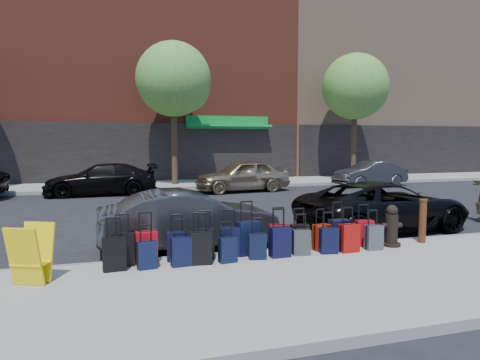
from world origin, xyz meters
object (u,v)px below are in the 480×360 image
object	(u,v)px
fire_hydrant	(391,227)
car_far_1	(101,179)
car_near_1	(190,219)
car_far_3	(370,174)
car_near_2	(384,206)
tree_right	(357,89)
bollard	(423,220)
suitcase_front_5	(248,238)
car_far_2	(242,176)
display_rack	(31,255)
tree_center	(176,81)

from	to	relation	value
fire_hydrant	car_far_1	size ratio (longest dim) A/B	0.18
car_near_1	car_far_3	distance (m)	15.43
fire_hydrant	car_near_2	bearing A→B (deg)	67.31
tree_right	car_near_1	size ratio (longest dim) A/B	1.83
bollard	car_far_1	size ratio (longest dim) A/B	0.20
tree_right	suitcase_front_5	size ratio (longest dim) A/B	6.80
bollard	car_near_1	bearing A→B (deg)	162.47
car_near_2	car_far_2	xyz separation A→B (m)	(-1.05, 9.53, 0.10)
display_rack	car_far_3	xyz separation A→B (m)	(14.32, 12.44, 0.04)
suitcase_front_5	car_near_2	bearing A→B (deg)	12.90
car_near_2	car_far_1	xyz separation A→B (m)	(-7.41, 10.04, 0.04)
car_far_3	car_near_2	bearing A→B (deg)	-38.56
tree_center	suitcase_front_5	distance (m)	15.11
fire_hydrant	car_near_2	world-z (taller)	car_near_2
tree_center	suitcase_front_5	world-z (taller)	tree_center
tree_center	display_rack	distance (m)	16.31
fire_hydrant	suitcase_front_5	bearing A→B (deg)	-174.95
car_far_2	car_far_3	size ratio (longest dim) A/B	1.11
fire_hydrant	car_near_1	bearing A→B (deg)	166.85
car_near_1	car_near_2	bearing A→B (deg)	-88.37
car_far_2	car_far_1	bearing A→B (deg)	-100.31
car_far_3	suitcase_front_5	bearing A→B (deg)	-48.61
suitcase_front_5	car_near_1	world-z (taller)	car_near_1
display_rack	car_far_1	size ratio (longest dim) A/B	0.20
tree_center	suitcase_front_5	xyz separation A→B (m)	(-0.69, -14.27, -4.93)
bollard	car_near_1	world-z (taller)	car_near_1
display_rack	car_far_2	world-z (taller)	car_far_2
tree_right	car_near_1	bearing A→B (deg)	-133.30
bollard	car_near_2	world-z (taller)	car_near_2
tree_right	car_far_3	world-z (taller)	tree_right
fire_hydrant	display_rack	size ratio (longest dim) A/B	0.94
tree_right	bollard	size ratio (longest dim) A/B	7.51
display_rack	car_near_2	bearing A→B (deg)	41.00
car_far_1	suitcase_front_5	bearing A→B (deg)	14.06
car_near_2	car_far_1	size ratio (longest dim) A/B	0.99
fire_hydrant	tree_right	bearing A→B (deg)	69.34
suitcase_front_5	bollard	xyz separation A→B (m)	(4.00, -0.13, 0.16)
suitcase_front_5	fire_hydrant	bearing A→B (deg)	-12.97
suitcase_front_5	display_rack	distance (m)	3.85
fire_hydrant	car_far_3	xyz separation A→B (m)	(7.37, 11.95, 0.10)
tree_right	car_far_1	world-z (taller)	tree_right
suitcase_front_5	car_near_2	size ratio (longest dim) A/B	0.23
tree_right	suitcase_front_5	xyz separation A→B (m)	(-11.19, -14.27, -4.93)
tree_center	car_near_2	xyz separation A→B (m)	(3.68, -12.45, -4.76)
suitcase_front_5	display_rack	world-z (taller)	suitcase_front_5
bollard	car_far_1	distance (m)	13.90
tree_right	car_near_1	distance (m)	18.28
tree_right	bollard	xyz separation A→B (m)	(-7.18, -14.40, -4.76)
tree_center	car_near_1	world-z (taller)	tree_center
tree_right	bollard	bearing A→B (deg)	-116.52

